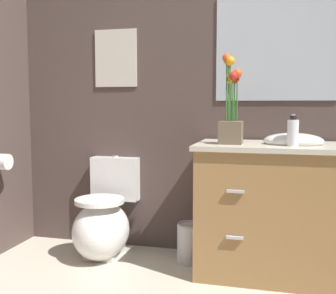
# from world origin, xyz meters

# --- Properties ---
(wall_back) EXTENTS (4.59, 0.05, 2.50)m
(wall_back) POSITION_xyz_m (0.20, 1.75, 1.25)
(wall_back) COLOR #4C3D38
(wall_back) RESTS_ON ground_plane
(toilet) EXTENTS (0.38, 0.59, 0.69)m
(toilet) POSITION_xyz_m (-0.74, 1.45, 0.24)
(toilet) COLOR white
(toilet) RESTS_ON ground_plane
(vanity_cabinet) EXTENTS (0.94, 0.56, 1.01)m
(vanity_cabinet) POSITION_xyz_m (0.41, 1.43, 0.43)
(vanity_cabinet) COLOR #9E7242
(vanity_cabinet) RESTS_ON ground_plane
(flower_vase) EXTENTS (0.14, 0.14, 0.55)m
(flower_vase) POSITION_xyz_m (0.16, 1.36, 1.02)
(flower_vase) COLOR brown
(flower_vase) RESTS_ON vanity_cabinet
(soap_bottle) EXTENTS (0.07, 0.07, 0.18)m
(soap_bottle) POSITION_xyz_m (0.52, 1.31, 0.91)
(soap_bottle) COLOR white
(soap_bottle) RESTS_ON vanity_cabinet
(trash_bin) EXTENTS (0.18, 0.18, 0.27)m
(trash_bin) POSITION_xyz_m (-0.12, 1.49, 0.14)
(trash_bin) COLOR #B7B7BC
(trash_bin) RESTS_ON ground_plane
(wall_poster) EXTENTS (0.32, 0.01, 0.42)m
(wall_poster) POSITION_xyz_m (-0.74, 1.72, 1.41)
(wall_poster) COLOR beige
(wall_mirror) EXTENTS (0.80, 0.01, 0.70)m
(wall_mirror) POSITION_xyz_m (0.41, 1.72, 1.45)
(wall_mirror) COLOR #B2BCC6
(toilet_paper_roll) EXTENTS (0.11, 0.11, 0.11)m
(toilet_paper_roll) POSITION_xyz_m (-1.40, 1.26, 0.68)
(toilet_paper_roll) COLOR white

